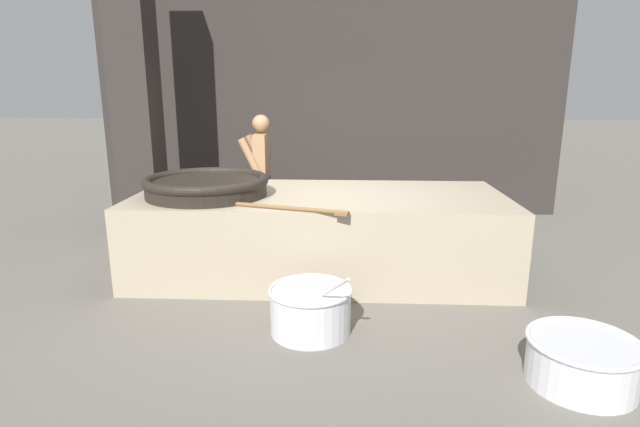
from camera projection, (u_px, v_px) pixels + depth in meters
name	position (u px, v px, depth m)	size (l,w,h in m)	color
ground_plane	(320.00, 271.00, 5.62)	(60.00, 60.00, 0.00)	#666059
back_wall	(329.00, 82.00, 7.91)	(7.35, 0.24, 4.19)	#2D2826
support_pillar	(135.00, 81.00, 6.55)	(0.52, 0.52, 4.19)	#2D2826
hearth_platform	(320.00, 233.00, 5.51)	(3.97, 1.71, 0.88)	tan
giant_wok_near	(207.00, 185.00, 5.28)	(1.32, 1.32, 0.21)	black
stirring_paddle	(288.00, 208.00, 4.66)	(1.26, 0.44, 0.04)	brown
cook	(262.00, 173.00, 6.68)	(0.39, 0.60, 1.67)	#9E7551
prep_bowl_vegetables	(311.00, 308.00, 4.15)	(0.70, 0.83, 0.67)	silver
prep_bowl_meat	(582.00, 359.00, 3.42)	(0.76, 0.76, 0.33)	silver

